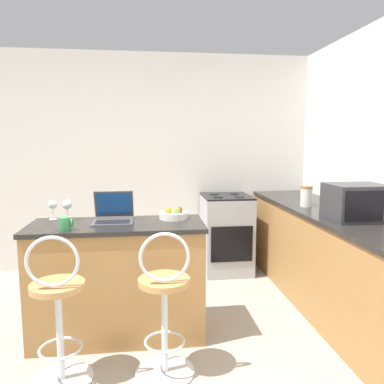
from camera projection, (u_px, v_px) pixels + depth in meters
name	position (u px, v px, depth m)	size (l,w,h in m)	color
wall_back	(154.00, 162.00, 4.59)	(12.00, 0.06, 2.60)	silver
breakfast_bar	(118.00, 280.00, 2.97)	(1.35, 0.57, 0.92)	#9E703D
counter_right	(335.00, 262.00, 3.41)	(0.67, 3.01, 0.92)	#9E703D
bar_stool_near	(58.00, 314.00, 2.37)	(0.40, 0.40, 1.00)	silver
bar_stool_far	(164.00, 309.00, 2.45)	(0.40, 0.40, 1.00)	silver
laptop	(113.00, 214.00, 2.98)	(0.31, 0.31, 0.24)	#47474C
microwave	(356.00, 202.00, 3.01)	(0.44, 0.37, 0.29)	#2D2D30
stove_range	(226.00, 234.00, 4.46)	(0.56, 0.61, 0.93)	#9EA3A8
wine_glass_short	(53.00, 205.00, 3.04)	(0.07, 0.07, 0.16)	silver
fruit_bowl	(174.00, 215.00, 3.08)	(0.24, 0.24, 0.10)	silver
wine_glass_tall	(67.00, 205.00, 3.02)	(0.08, 0.08, 0.17)	silver
mug_green	(65.00, 224.00, 2.68)	(0.10, 0.08, 0.09)	#338447
storage_jar	(306.00, 196.00, 3.65)	(0.12, 0.12, 0.20)	silver
mug_white	(305.00, 192.00, 4.34)	(0.10, 0.09, 0.10)	white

